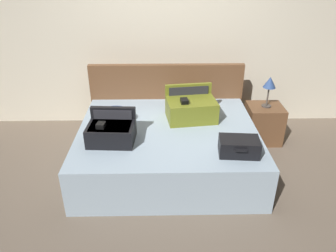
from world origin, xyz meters
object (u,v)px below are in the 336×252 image
at_px(bed, 168,148).
at_px(pillow_near_headboard, 116,114).
at_px(hard_case_large, 191,108).
at_px(hard_case_small, 239,146).
at_px(hard_case_medium, 111,131).
at_px(nightstand, 264,124).
at_px(table_lamp, 270,84).

bearing_deg(bed, pillow_near_headboard, 161.12).
relative_size(hard_case_large, hard_case_small, 1.51).
height_order(hard_case_medium, nightstand, hard_case_medium).
xyz_separation_m(hard_case_small, pillow_near_headboard, (-1.27, 0.73, 0.01)).
height_order(hard_case_large, pillow_near_headboard, hard_case_large).
bearing_deg(nightstand, hard_case_large, -161.48).
bearing_deg(hard_case_small, pillow_near_headboard, 155.24).
height_order(hard_case_medium, table_lamp, table_lamp).
bearing_deg(hard_case_large, bed, -145.74).
relative_size(hard_case_large, nightstand, 1.22).
relative_size(bed, hard_case_small, 4.94).
relative_size(pillow_near_headboard, nightstand, 0.77).
relative_size(hard_case_medium, pillow_near_headboard, 1.29).
distance_m(hard_case_medium, table_lamp, 2.03).
xyz_separation_m(hard_case_large, table_lamp, (0.99, 0.33, 0.16)).
distance_m(bed, hard_case_large, 0.53).
distance_m(bed, hard_case_medium, 0.73).
bearing_deg(pillow_near_headboard, nightstand, 11.34).
height_order(pillow_near_headboard, table_lamp, table_lamp).
bearing_deg(bed, hard_case_medium, -156.37).
distance_m(hard_case_medium, hard_case_small, 1.28).
bearing_deg(nightstand, hard_case_medium, -155.78).
bearing_deg(hard_case_large, pillow_near_headboard, 175.34).
distance_m(hard_case_large, nightstand, 1.11).
height_order(bed, hard_case_small, hard_case_small).
bearing_deg(hard_case_small, hard_case_large, 122.44).
relative_size(pillow_near_headboard, table_lamp, 0.97).
distance_m(hard_case_large, table_lamp, 1.05).
xyz_separation_m(hard_case_medium, hard_case_small, (1.25, -0.27, -0.03)).
height_order(bed, nightstand, bed).
distance_m(hard_case_small, pillow_near_headboard, 1.46).
bearing_deg(hard_case_medium, bed, 27.07).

